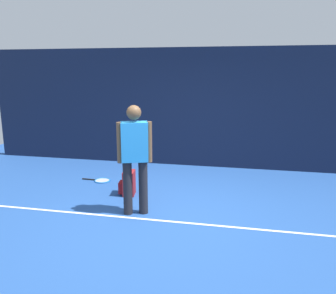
# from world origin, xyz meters

# --- Properties ---
(ground_plane) EXTENTS (12.00, 12.00, 0.00)m
(ground_plane) POSITION_xyz_m (0.00, 0.00, 0.00)
(ground_plane) COLOR #234C93
(back_fence) EXTENTS (10.00, 0.10, 2.71)m
(back_fence) POSITION_xyz_m (0.00, 3.00, 1.36)
(back_fence) COLOR #141E38
(back_fence) RESTS_ON ground
(court_line) EXTENTS (9.00, 0.05, 0.00)m
(court_line) POSITION_xyz_m (0.00, -0.20, 0.00)
(court_line) COLOR white
(court_line) RESTS_ON ground
(tennis_player) EXTENTS (0.51, 0.34, 1.70)m
(tennis_player) POSITION_xyz_m (-0.43, -0.01, 0.97)
(tennis_player) COLOR black
(tennis_player) RESTS_ON ground
(tennis_racket) EXTENTS (0.62, 0.34, 0.03)m
(tennis_racket) POSITION_xyz_m (-1.61, 1.40, 0.01)
(tennis_racket) COLOR black
(tennis_racket) RESTS_ON ground
(backpack) EXTENTS (0.32, 0.33, 0.44)m
(backpack) POSITION_xyz_m (-0.81, 0.77, 0.21)
(backpack) COLOR maroon
(backpack) RESTS_ON ground
(tennis_ball_near_player) EXTENTS (0.07, 0.07, 0.07)m
(tennis_ball_near_player) POSITION_xyz_m (-0.93, 1.25, 0.03)
(tennis_ball_near_player) COLOR #CCE033
(tennis_ball_near_player) RESTS_ON ground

